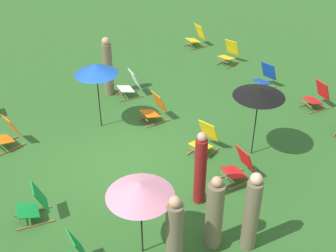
{
  "coord_description": "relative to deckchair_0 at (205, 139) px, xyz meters",
  "views": [
    {
      "loc": [
        7.65,
        -4.47,
        6.71
      ],
      "look_at": [
        0.0,
        1.2,
        0.5
      ],
      "focal_mm": 47.35,
      "sensor_mm": 36.0,
      "label": 1
    }
  ],
  "objects": [
    {
      "name": "deckchair_9",
      "position": [
        -3.57,
        0.06,
        0.0
      ],
      "size": [
        0.62,
        0.84,
        0.83
      ],
      "rotation": [
        0.0,
        0.0,
        -0.21
      ],
      "color": "olive",
      "rests_on": "ground"
    },
    {
      "name": "umbrella_2",
      "position": [
        0.78,
        0.91,
        1.39
      ],
      "size": [
        1.23,
        1.23,
        1.87
      ],
      "color": "black",
      "rests_on": "ground"
    },
    {
      "name": "deckchair_14",
      "position": [
        -3.5,
        4.12,
        0.0
      ],
      "size": [
        0.63,
        0.85,
        0.83
      ],
      "rotation": [
        0.0,
        0.0,
        0.22
      ],
      "color": "olive",
      "rests_on": "ground"
    },
    {
      "name": "umbrella_1",
      "position": [
        1.77,
        -3.07,
        1.2
      ],
      "size": [
        1.23,
        1.23,
        1.71
      ],
      "color": "black",
      "rests_on": "ground"
    },
    {
      "name": "person_0",
      "position": [
        2.38,
        -2.77,
        0.41
      ],
      "size": [
        0.38,
        0.38,
        1.66
      ],
      "rotation": [
        0.0,
        0.0,
        4.92
      ],
      "color": "#72664C",
      "rests_on": "ground"
    },
    {
      "name": "deckchair_13",
      "position": [
        -0.28,
        -4.37,
        0.0
      ],
      "size": [
        0.66,
        0.86,
        0.83
      ],
      "rotation": [
        0.0,
        0.0,
        -0.27
      ],
      "color": "olive",
      "rests_on": "ground"
    },
    {
      "name": "deckchair_1",
      "position": [
        0.29,
        4.08,
        0.0
      ],
      "size": [
        0.62,
        0.84,
        0.83
      ],
      "rotation": [
        0.0,
        0.0,
        -0.21
      ],
      "color": "olive",
      "rests_on": "ground"
    },
    {
      "name": "umbrella_0",
      "position": [
        -2.61,
        -1.52,
        1.37
      ],
      "size": [
        1.13,
        1.13,
        1.89
      ],
      "color": "black",
      "rests_on": "ground"
    },
    {
      "name": "deckchair_6",
      "position": [
        -5.36,
        4.17,
        0.0
      ],
      "size": [
        0.57,
        0.81,
        0.83
      ],
      "rotation": [
        0.0,
        0.0,
        -0.12
      ],
      "color": "olive",
      "rests_on": "ground"
    },
    {
      "name": "person_4",
      "position": [
        2.88,
        -1.35,
        0.49
      ],
      "size": [
        0.4,
        0.4,
        1.8
      ],
      "rotation": [
        0.0,
        0.0,
        5.79
      ],
      "color": "#72664C",
      "rests_on": "ground"
    },
    {
      "name": "deckchair_12",
      "position": [
        -3.19,
        -3.89,
        0.0
      ],
      "size": [
        0.57,
        0.82,
        0.83
      ],
      "rotation": [
        0.0,
        0.0,
        0.14
      ],
      "color": "olive",
      "rests_on": "ground"
    },
    {
      "name": "deckchair_3",
      "position": [
        -1.96,
        -0.16,
        0.0
      ],
      "size": [
        0.53,
        0.79,
        0.83
      ],
      "rotation": [
        0.0,
        0.0,
        -0.07
      ],
      "color": "olive",
      "rests_on": "ground"
    },
    {
      "name": "ground_plane",
      "position": [
        -0.88,
        -1.7,
        -0.37
      ],
      "size": [
        40.0,
        40.0,
        0.0
      ],
      "primitive_type": "plane",
      "color": "#2D6026"
    },
    {
      "name": "person_1",
      "position": [
        1.32,
        -1.28,
        0.5
      ],
      "size": [
        0.32,
        0.32,
        1.8
      ],
      "rotation": [
        0.0,
        0.0,
        2.87
      ],
      "color": "maroon",
      "rests_on": "ground"
    },
    {
      "name": "deckchair_8",
      "position": [
        -1.47,
        3.75,
        0.0
      ],
      "size": [
        0.56,
        0.81,
        0.83
      ],
      "rotation": [
        0.0,
        0.0,
        0.12
      ],
      "color": "olive",
      "rests_on": "ground"
    },
    {
      "name": "deckchair_0",
      "position": [
        0.0,
        0.0,
        0.0
      ],
      "size": [
        0.63,
        0.85,
        0.83
      ],
      "rotation": [
        0.0,
        0.0,
        0.22
      ],
      "color": "olive",
      "rests_on": "ground"
    },
    {
      "name": "person_2",
      "position": [
        2.43,
        -1.87,
        0.41
      ],
      "size": [
        0.42,
        0.42,
        1.68
      ],
      "rotation": [
        0.0,
        0.0,
        0.32
      ],
      "color": "#72664C",
      "rests_on": "ground"
    },
    {
      "name": "person_3",
      "position": [
        -4.06,
        -0.4,
        0.53
      ],
      "size": [
        0.39,
        0.39,
        1.87
      ],
      "rotation": [
        0.0,
        0.0,
        3.6
      ],
      "color": "#72664C",
      "rests_on": "ground"
    },
    {
      "name": "deckchair_7",
      "position": [
        1.31,
        -0.08,
        0.0
      ],
      "size": [
        0.57,
        0.81,
        0.83
      ],
      "rotation": [
        0.0,
        0.0,
        -0.12
      ],
      "color": "olive",
      "rests_on": "ground"
    }
  ]
}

